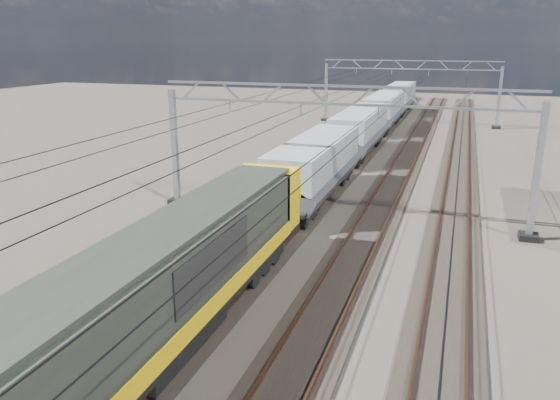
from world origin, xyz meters
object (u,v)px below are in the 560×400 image
(locomotive, at_px, (159,287))
(hopper_wagon_mid, at_px, (360,128))
(catenary_gantry_far, at_px, (409,90))
(hopper_wagon_fourth, at_px, (400,96))
(hopper_wagon_third, at_px, (384,109))
(catenary_gantry_mid, at_px, (338,148))
(hopper_wagon_lead, at_px, (315,164))

(locomotive, distance_m, hopper_wagon_mid, 31.90)
(catenary_gantry_far, xyz_separation_m, locomotive, (-2.00, -50.55, -1.58))
(hopper_wagon_mid, distance_m, hopper_wagon_fourth, 28.40)
(hopper_wagon_mid, xyz_separation_m, hopper_wagon_third, (0.00, 14.20, 0.00))
(catenary_gantry_mid, height_order, hopper_wagon_mid, catenary_gantry_mid)
(locomotive, height_order, hopper_wagon_fourth, locomotive)
(hopper_wagon_lead, bearing_deg, hopper_wagon_mid, 90.00)
(locomotive, height_order, hopper_wagon_lead, locomotive)
(hopper_wagon_lead, bearing_deg, catenary_gantry_mid, -57.53)
(hopper_wagon_third, bearing_deg, hopper_wagon_fourth, 90.00)
(catenary_gantry_mid, height_order, catenary_gantry_far, same)
(locomotive, bearing_deg, catenary_gantry_far, 87.73)
(hopper_wagon_mid, bearing_deg, hopper_wagon_lead, -90.00)
(catenary_gantry_far, height_order, hopper_wagon_mid, catenary_gantry_far)
(catenary_gantry_far, relative_size, hopper_wagon_lead, 1.53)
(catenary_gantry_mid, distance_m, catenary_gantry_far, 36.00)
(locomotive, xyz_separation_m, hopper_wagon_mid, (-0.00, 31.90, -0.09))
(hopper_wagon_mid, bearing_deg, locomotive, -90.00)
(hopper_wagon_lead, bearing_deg, catenary_gantry_far, 86.52)
(hopper_wagon_mid, height_order, hopper_wagon_third, same)
(hopper_wagon_third, bearing_deg, catenary_gantry_far, 65.83)
(hopper_wagon_fourth, bearing_deg, hopper_wagon_mid, -90.00)
(hopper_wagon_third, bearing_deg, catenary_gantry_mid, -86.37)
(catenary_gantry_mid, bearing_deg, hopper_wagon_lead, 122.47)
(hopper_wagon_fourth, bearing_deg, hopper_wagon_third, -90.00)
(catenary_gantry_mid, distance_m, locomotive, 14.77)
(hopper_wagon_mid, bearing_deg, hopper_wagon_third, 90.00)
(hopper_wagon_fourth, bearing_deg, catenary_gantry_far, -78.40)
(catenary_gantry_mid, height_order, hopper_wagon_fourth, catenary_gantry_mid)
(hopper_wagon_lead, distance_m, hopper_wagon_third, 28.40)
(catenary_gantry_far, height_order, hopper_wagon_lead, catenary_gantry_far)
(catenary_gantry_mid, height_order, locomotive, catenary_gantry_mid)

